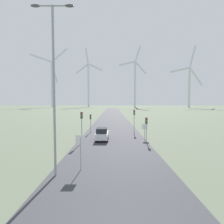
# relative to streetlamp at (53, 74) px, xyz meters

# --- Properties ---
(road_surface) EXTENTS (10.00, 240.00, 0.01)m
(road_surface) POSITION_rel_streetlamp_xyz_m (4.40, 39.98, -7.73)
(road_surface) COLOR #38383D
(road_surface) RESTS_ON ground
(streetlamp) EXTENTS (3.19, 0.32, 12.77)m
(streetlamp) POSITION_rel_streetlamp_xyz_m (0.00, 0.00, 0.00)
(streetlamp) COLOR #93999E
(streetlamp) RESTS_ON ground
(stop_sign_near) EXTENTS (0.81, 0.07, 2.94)m
(stop_sign_near) POSITION_rel_streetlamp_xyz_m (1.75, 1.06, -5.68)
(stop_sign_near) COLOR #93999E
(stop_sign_near) RESTS_ON ground
(stop_sign_far) EXTENTS (0.81, 0.07, 2.36)m
(stop_sign_far) POSITION_rel_streetlamp_xyz_m (9.27, 13.08, -6.08)
(stop_sign_far) COLOR #93999E
(stop_sign_far) RESTS_ON ground
(traffic_light_post_near_left) EXTENTS (0.28, 0.34, 4.31)m
(traffic_light_post_near_left) POSITION_rel_streetlamp_xyz_m (0.19, 10.62, -4.59)
(traffic_light_post_near_left) COLOR #93999E
(traffic_light_post_near_left) RESTS_ON ground
(traffic_light_post_near_right) EXTENTS (0.28, 0.34, 3.53)m
(traffic_light_post_near_right) POSITION_rel_streetlamp_xyz_m (9.13, 11.00, -5.14)
(traffic_light_post_near_right) COLOR #93999E
(traffic_light_post_near_right) RESTS_ON ground
(traffic_light_post_mid_left) EXTENTS (0.28, 0.34, 3.39)m
(traffic_light_post_mid_left) POSITION_rel_streetlamp_xyz_m (0.40, 18.80, -5.24)
(traffic_light_post_mid_left) COLOR #93999E
(traffic_light_post_mid_left) RESTS_ON ground
(traffic_light_post_mid_right) EXTENTS (0.28, 0.34, 4.26)m
(traffic_light_post_mid_right) POSITION_rel_streetlamp_xyz_m (8.40, 18.58, -4.62)
(traffic_light_post_mid_right) COLOR #93999E
(traffic_light_post_mid_right) RESTS_ON ground
(car_approaching) EXTENTS (1.88, 4.13, 1.83)m
(car_approaching) POSITION_rel_streetlamp_xyz_m (2.86, 12.58, -6.82)
(car_approaching) COLOR white
(car_approaching) RESTS_ON ground
(wind_turbine_far_left) EXTENTS (39.00, 12.38, 68.33)m
(wind_turbine_far_left) POSITION_rel_streetlamp_xyz_m (-64.48, 188.41, 24.25)
(wind_turbine_far_left) COLOR silver
(wind_turbine_far_left) RESTS_ON ground
(wind_turbine_left) EXTENTS (31.77, 10.47, 70.69)m
(wind_turbine_left) POSITION_rel_streetlamp_xyz_m (-24.44, 201.11, 23.68)
(wind_turbine_left) COLOR silver
(wind_turbine_left) RESTS_ON ground
(wind_turbine_center) EXTENTS (30.53, 2.60, 67.91)m
(wind_turbine_center) POSITION_rel_streetlamp_xyz_m (29.99, 182.44, 22.79)
(wind_turbine_center) COLOR silver
(wind_turbine_center) RESTS_ON ground
(wind_turbine_right) EXTENTS (37.55, 12.83, 62.32)m
(wind_turbine_right) POSITION_rel_streetlamp_xyz_m (81.45, 161.88, 17.94)
(wind_turbine_right) COLOR silver
(wind_turbine_right) RESTS_ON ground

